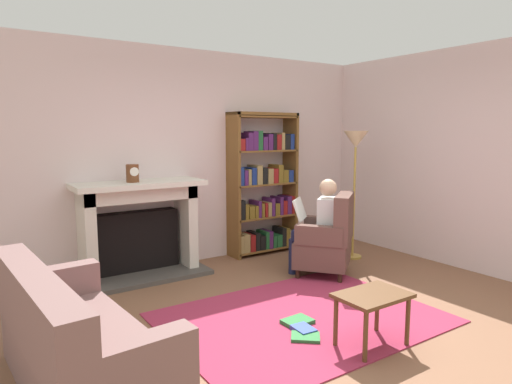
% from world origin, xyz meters
% --- Properties ---
extents(ground, '(14.00, 14.00, 0.00)m').
position_xyz_m(ground, '(0.00, 0.00, 0.00)').
color(ground, brown).
extents(back_wall, '(5.60, 0.10, 2.70)m').
position_xyz_m(back_wall, '(0.00, 2.55, 1.35)').
color(back_wall, silver).
rests_on(back_wall, ground).
extents(side_wall_right, '(0.10, 5.20, 2.70)m').
position_xyz_m(side_wall_right, '(2.65, 1.25, 1.35)').
color(side_wall_right, silver).
rests_on(side_wall_right, ground).
extents(area_rug, '(2.40, 1.80, 0.01)m').
position_xyz_m(area_rug, '(0.00, 0.30, 0.01)').
color(area_rug, '#9D2B47').
rests_on(area_rug, ground).
extents(fireplace, '(1.49, 0.64, 1.12)m').
position_xyz_m(fireplace, '(-0.80, 2.30, 0.59)').
color(fireplace, '#4C4742').
rests_on(fireplace, ground).
extents(mantel_clock, '(0.14, 0.14, 0.20)m').
position_xyz_m(mantel_clock, '(-0.89, 2.20, 1.22)').
color(mantel_clock, brown).
rests_on(mantel_clock, fireplace).
extents(bookshelf, '(0.99, 0.32, 1.94)m').
position_xyz_m(bookshelf, '(0.98, 2.33, 0.94)').
color(bookshelf, brown).
rests_on(bookshelf, ground).
extents(armchair_reading, '(0.89, 0.88, 0.97)m').
position_xyz_m(armchair_reading, '(1.05, 1.10, 0.42)').
color(armchair_reading, '#331E14').
rests_on(armchair_reading, ground).
extents(seated_reader, '(0.57, 0.59, 1.14)m').
position_xyz_m(seated_reader, '(0.98, 1.19, 0.62)').
color(seated_reader, silver).
rests_on(seated_reader, ground).
extents(sofa_floral, '(0.85, 1.75, 0.85)m').
position_xyz_m(sofa_floral, '(-1.96, 0.19, 0.32)').
color(sofa_floral, '#795956').
rests_on(sofa_floral, ground).
extents(side_table, '(0.56, 0.39, 0.43)m').
position_xyz_m(side_table, '(0.12, -0.41, 0.37)').
color(side_table, brown).
rests_on(side_table, ground).
extents(scattered_books, '(0.40, 0.50, 0.04)m').
position_xyz_m(scattered_books, '(-0.17, 0.11, 0.03)').
color(scattered_books, '#267233').
rests_on(scattered_books, area_rug).
extents(floor_lamp, '(0.32, 0.32, 1.69)m').
position_xyz_m(floor_lamp, '(1.83, 1.45, 1.43)').
color(floor_lamp, '#B7933F').
rests_on(floor_lamp, ground).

